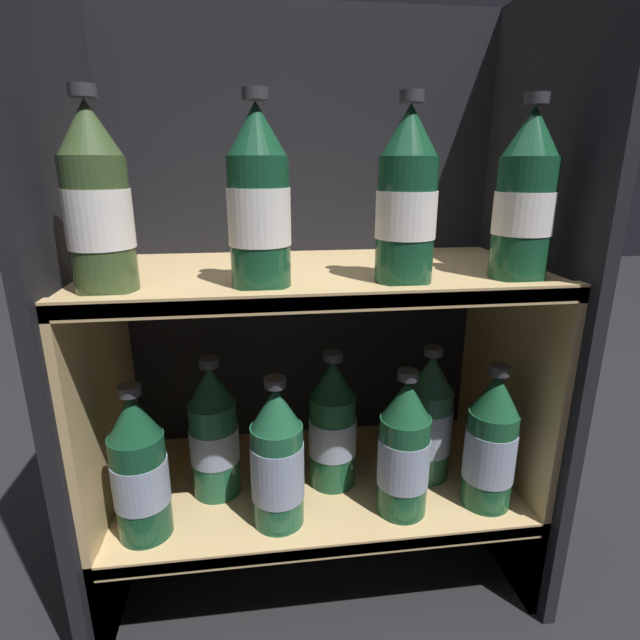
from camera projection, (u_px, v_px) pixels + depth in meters
name	position (u px, v px, depth m)	size (l,w,h in m)	color
ground_plane	(330.00, 639.00, 0.77)	(6.00, 6.00, 0.00)	black
fridge_back_wall	(304.00, 287.00, 0.95)	(0.72, 0.02, 0.96)	black
fridge_side_left	(82.00, 322.00, 0.74)	(0.02, 0.37, 0.96)	black
fridge_side_right	(524.00, 305.00, 0.83)	(0.02, 0.37, 0.96)	black
shelf_lower	(317.00, 495.00, 0.87)	(0.68, 0.33, 0.18)	tan
shelf_upper	(316.00, 357.00, 0.80)	(0.68, 0.33, 0.55)	tan
bottle_upper_front_0	(97.00, 205.00, 0.60)	(0.08, 0.08, 0.24)	#384C28
bottle_upper_front_1	(259.00, 203.00, 0.63)	(0.08, 0.08, 0.24)	#144228
bottle_upper_front_2	(407.00, 201.00, 0.65)	(0.08, 0.08, 0.24)	#144228
bottle_upper_front_3	(525.00, 200.00, 0.67)	(0.08, 0.08, 0.24)	#144228
bottle_lower_front_0	(140.00, 471.00, 0.72)	(0.08, 0.08, 0.24)	#144228
bottle_lower_front_1	(277.00, 461.00, 0.74)	(0.08, 0.08, 0.24)	#1E5638
bottle_lower_front_2	(404.00, 451.00, 0.77)	(0.08, 0.08, 0.24)	#194C2D
bottle_lower_front_3	(491.00, 445.00, 0.78)	(0.08, 0.08, 0.24)	#194C2D
bottle_lower_back_0	(214.00, 434.00, 0.81)	(0.08, 0.08, 0.24)	#1E5638
bottle_lower_back_1	(333.00, 426.00, 0.84)	(0.08, 0.08, 0.24)	#194C2D
bottle_lower_back_2	(429.00, 420.00, 0.86)	(0.08, 0.08, 0.24)	#285B42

